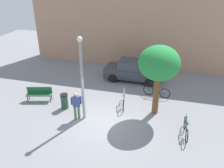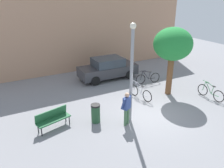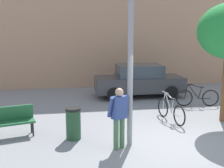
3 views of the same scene
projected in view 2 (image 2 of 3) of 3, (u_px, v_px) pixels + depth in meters
The scene contains 11 objects.
ground_plane at pixel (151, 115), 11.76m from camera, with size 36.00×36.00×0.00m, color gray.
building_facade at pixel (81, 26), 18.20m from camera, with size 17.94×2.00×6.72m, color tan.
lamppost at pixel (132, 69), 10.25m from camera, with size 0.28×0.28×4.73m.
person_by_lamppost at pixel (127, 107), 10.58m from camera, with size 0.63×0.47×1.67m.
park_bench at pixel (53, 118), 10.47m from camera, with size 1.67×0.88×0.92m.
plaza_tree at pixel (173, 45), 13.07m from camera, with size 2.25×2.25×4.09m.
bicycle_black at pixel (148, 78), 15.66m from camera, with size 1.79×0.35×0.97m.
bicycle_green at pixel (210, 92), 13.45m from camera, with size 0.16×1.81×0.97m.
bicycle_silver at pixel (140, 93), 13.44m from camera, with size 0.37×1.79×0.97m.
parked_car_charcoal at pixel (108, 68), 16.43m from camera, with size 4.21×1.85×1.55m.
trash_bin at pixel (96, 113), 10.97m from camera, with size 0.45×0.45×0.94m.
Camera 2 is at (-6.63, -8.10, 5.94)m, focal length 36.47 mm.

